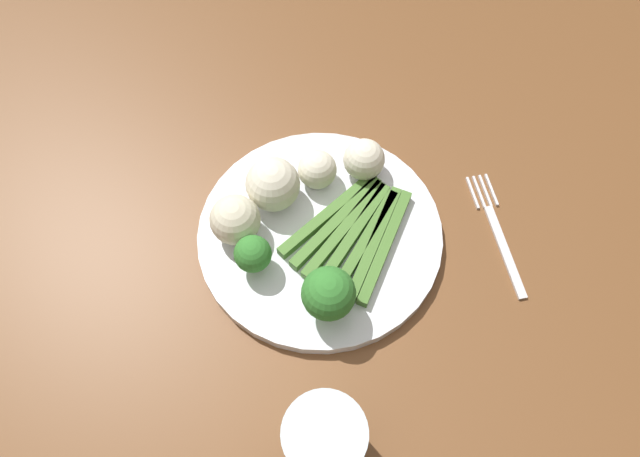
# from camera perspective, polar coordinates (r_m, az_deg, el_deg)

# --- Properties ---
(ground_plane) EXTENTS (6.00, 6.00, 0.02)m
(ground_plane) POSITION_cam_1_polar(r_m,az_deg,el_deg) (1.40, 0.53, -16.38)
(ground_plane) COLOR gray
(dining_table) EXTENTS (1.24, 0.96, 0.76)m
(dining_table) POSITION_cam_1_polar(r_m,az_deg,el_deg) (0.76, 0.93, -5.92)
(dining_table) COLOR brown
(dining_table) RESTS_ON ground_plane
(plate) EXTENTS (0.28, 0.28, 0.01)m
(plate) POSITION_cam_1_polar(r_m,az_deg,el_deg) (0.67, -0.00, -0.51)
(plate) COLOR white
(plate) RESTS_ON dining_table
(asparagus_bundle) EXTENTS (0.16, 0.17, 0.01)m
(asparagus_bundle) POSITION_cam_1_polar(r_m,az_deg,el_deg) (0.66, 3.50, -0.39)
(asparagus_bundle) COLOR #47752D
(asparagus_bundle) RESTS_ON plate
(broccoli_outer_edge) EXTENTS (0.04, 0.04, 0.05)m
(broccoli_outer_edge) POSITION_cam_1_polar(r_m,az_deg,el_deg) (0.62, -6.62, -2.53)
(broccoli_outer_edge) COLOR #609E3D
(broccoli_outer_edge) RESTS_ON plate
(broccoli_back_right) EXTENTS (0.06, 0.06, 0.07)m
(broccoli_back_right) POSITION_cam_1_polar(r_m,az_deg,el_deg) (0.59, 0.85, -6.46)
(broccoli_back_right) COLOR #609E3D
(broccoli_back_right) RESTS_ON plate
(cauliflower_back) EXTENTS (0.05, 0.05, 0.05)m
(cauliflower_back) POSITION_cam_1_polar(r_m,az_deg,el_deg) (0.68, -0.28, 5.83)
(cauliflower_back) COLOR silver
(cauliflower_back) RESTS_ON plate
(cauliflower_near_center) EXTENTS (0.06, 0.06, 0.06)m
(cauliflower_near_center) POSITION_cam_1_polar(r_m,az_deg,el_deg) (0.66, -4.66, 4.36)
(cauliflower_near_center) COLOR silver
(cauliflower_near_center) RESTS_ON plate
(cauliflower_edge) EXTENTS (0.05, 0.05, 0.05)m
(cauliflower_edge) POSITION_cam_1_polar(r_m,az_deg,el_deg) (0.69, 4.35, 6.80)
(cauliflower_edge) COLOR silver
(cauliflower_edge) RESTS_ON plate
(cauliflower_left) EXTENTS (0.06, 0.06, 0.06)m
(cauliflower_left) POSITION_cam_1_polar(r_m,az_deg,el_deg) (0.65, -8.35, 0.86)
(cauliflower_left) COLOR beige
(cauliflower_left) RESTS_ON plate
(fork) EXTENTS (0.04, 0.17, 0.00)m
(fork) POSITION_cam_1_polar(r_m,az_deg,el_deg) (0.71, 17.06, -0.31)
(fork) COLOR silver
(fork) RESTS_ON dining_table
(water_glass) EXTENTS (0.08, 0.08, 0.09)m
(water_glass) POSITION_cam_1_polar(r_m,az_deg,el_deg) (0.56, 0.43, -20.20)
(water_glass) COLOR silver
(water_glass) RESTS_ON dining_table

